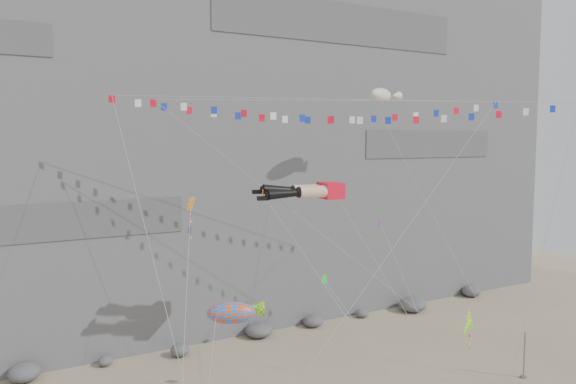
% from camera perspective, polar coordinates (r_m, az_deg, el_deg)
% --- Properties ---
extents(cliff, '(80.00, 28.00, 50.00)m').
position_cam_1_polar(cliff, '(65.44, -9.03, 10.98)').
color(cliff, slate).
rests_on(cliff, ground).
extents(talus_boulders, '(60.00, 3.00, 1.20)m').
position_cam_1_polar(talus_boulders, '(54.29, -2.99, -13.88)').
color(talus_boulders, '#5A5A5F').
rests_on(talus_boulders, ground).
extents(anchor_pole_right, '(0.12, 0.12, 3.62)m').
position_cam_1_polar(anchor_pole_right, '(48.82, 22.88, -15.02)').
color(anchor_pole_right, slate).
rests_on(anchor_pole_right, ground).
extents(legs_kite, '(7.84, 16.38, 20.68)m').
position_cam_1_polar(legs_kite, '(41.65, 2.05, 0.06)').
color(legs_kite, red).
rests_on(legs_kite, ground).
extents(flag_banner_upper, '(30.10, 16.85, 28.60)m').
position_cam_1_polar(flag_banner_upper, '(44.79, 3.18, 9.39)').
color(flag_banner_upper, red).
rests_on(flag_banner_upper, ground).
extents(flag_banner_lower, '(30.10, 13.41, 24.04)m').
position_cam_1_polar(flag_banner_lower, '(43.40, 8.78, 9.11)').
color(flag_banner_lower, red).
rests_on(flag_banner_lower, ground).
extents(harlequin_kite, '(4.52, 8.22, 16.67)m').
position_cam_1_polar(harlequin_kite, '(34.10, -9.86, -1.33)').
color(harlequin_kite, red).
rests_on(harlequin_kite, ground).
extents(fish_windsock, '(7.06, 8.07, 11.38)m').
position_cam_1_polar(fish_windsock, '(35.37, -5.77, -12.13)').
color(fish_windsock, '#E13C0B').
rests_on(fish_windsock, ground).
extents(delta_kite, '(4.20, 5.12, 8.75)m').
position_cam_1_polar(delta_kite, '(38.38, 18.02, -12.65)').
color(delta_kite, yellow).
rests_on(delta_kite, ground).
extents(blimp_windsock, '(5.63, 14.50, 26.12)m').
position_cam_1_polar(blimp_windsock, '(51.60, 9.42, 9.62)').
color(blimp_windsock, beige).
rests_on(blimp_windsock, ground).
extents(small_kite_a, '(5.69, 13.59, 20.14)m').
position_cam_1_polar(small_kite_a, '(39.98, -2.36, -0.49)').
color(small_kite_a, orange).
rests_on(small_kite_a, ground).
extents(small_kite_b, '(2.62, 12.19, 16.64)m').
position_cam_1_polar(small_kite_b, '(45.41, 9.50, -3.49)').
color(small_kite_b, purple).
rests_on(small_kite_b, ground).
extents(small_kite_c, '(3.21, 11.07, 13.94)m').
position_cam_1_polar(small_kite_c, '(38.62, 3.83, -9.03)').
color(small_kite_c, green).
rests_on(small_kite_c, ground).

